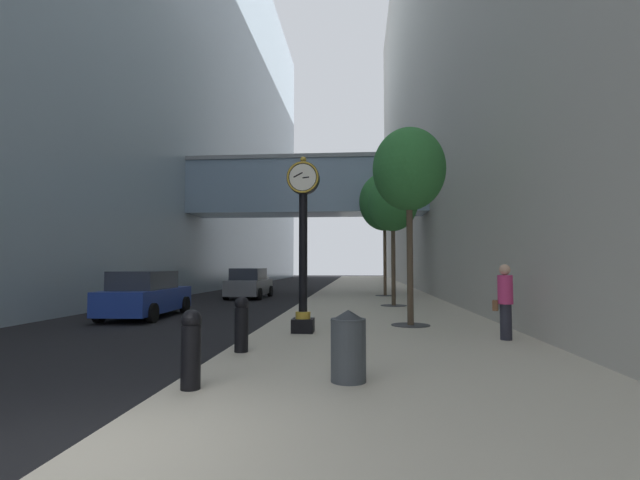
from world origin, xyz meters
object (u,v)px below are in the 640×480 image
Objects in this scene: bollard_nearest at (191,347)px; trash_bin at (348,345)px; car_silver_mid at (253,280)px; bollard_second at (241,323)px; street_tree_near at (409,170)px; car_grey_far at (249,284)px; street_tree_mid_near at (393,203)px; street_tree_mid_far at (384,202)px; car_blue_near at (146,295)px; pedestrian_walking at (505,300)px; street_clock at (303,235)px.

trash_bin is (2.17, 0.60, -0.04)m from bollard_nearest.
bollard_second is at bearing -77.38° from car_silver_mid.
car_grey_far is at bearing 121.88° from street_tree_near.
trash_bin is (-1.62, -12.98, -3.82)m from street_tree_mid_near.
car_silver_mid is 7.57m from car_grey_far.
trash_bin is at bearing -72.24° from car_grey_far.
car_blue_near is (-9.00, -10.48, -4.65)m from street_tree_mid_far.
street_tree_near is 1.32× the size of car_grey_far.
car_grey_far is (1.53, -7.42, 0.02)m from car_silver_mid.
car_silver_mid is at bearing 106.06° from trash_bin.
bollard_second is at bearing -52.53° from car_blue_near.
car_silver_mid is 1.04× the size of car_grey_far.
pedestrian_walking is at bearing -82.93° from street_tree_mid_far.
street_tree_mid_near is at bearing -90.00° from street_tree_mid_far.
car_grey_far is (-7.65, 12.30, -3.78)m from street_tree_near.
street_tree_mid_far is (0.00, 12.92, 0.85)m from street_tree_near.
street_clock is 0.81× the size of street_tree_mid_near.
street_clock is 5.89m from bollard_nearest.
street_clock reaches higher than bollard_second.
car_grey_far is (-7.65, -0.63, -4.63)m from street_tree_mid_far.
street_clock is 0.80× the size of street_tree_near.
car_blue_near is at bearing 156.07° from pedestrian_walking.
pedestrian_walking is at bearing -23.93° from car_blue_near.
street_tree_near is at bearing 128.43° from pedestrian_walking.
street_tree_mid_near is 1.30× the size of car_grey_far.
street_tree_mid_near is at bearing 74.45° from bollard_nearest.
street_tree_near reaches higher than street_clock.
car_blue_near is (-6.11, 4.07, -1.83)m from street_clock.
bollard_nearest is 27.38m from car_silver_mid.
street_tree_mid_near is 3.24× the size of pedestrian_walking.
street_tree_mid_far reaches higher than street_tree_mid_near.
street_tree_mid_far is 1.54× the size of car_silver_mid.
street_tree_mid_near is (3.78, 10.83, 3.79)m from bollard_second.
bollard_nearest is at bearing -99.23° from street_clock.
street_clock is 1.05× the size of car_grey_far.
street_tree_near is 10.07m from car_blue_near.
street_tree_mid_near is (3.78, 13.59, 3.79)m from bollard_nearest.
car_silver_mid is at bearing 101.35° from bollard_nearest.
trash_bin is 11.62m from car_blue_near.
bollard_nearest is 14.60m from street_tree_mid_near.
bollard_nearest and bollard_second have the same top height.
street_clock is 4.14× the size of bollard_second.
pedestrian_walking is (1.90, -2.39, -3.54)m from street_tree_near.
street_clock is 3.46m from bollard_second.
bollard_second is 3.05m from trash_bin.
bollard_second reaches higher than trash_bin.
car_blue_near is at bearing -155.95° from street_tree_mid_near.
bollard_nearest is 2.76m from bollard_second.
bollard_nearest is 7.40m from pedestrian_walking.
car_grey_far is at bearing 107.76° from trash_bin.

